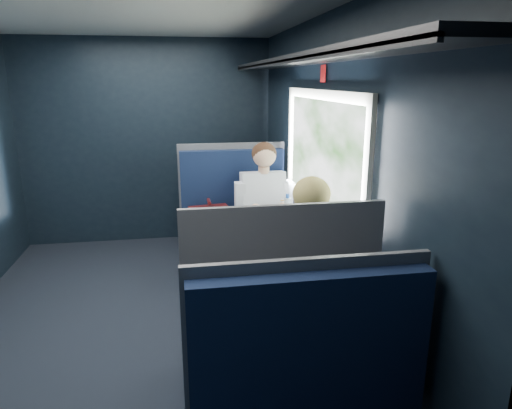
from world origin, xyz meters
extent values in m
cube|color=black|center=(0.00, 0.00, -0.01)|extent=(2.80, 4.20, 0.01)
cube|color=black|center=(1.45, 0.00, 1.15)|extent=(0.10, 4.20, 2.30)
cube|color=black|center=(0.00, 2.15, 1.15)|extent=(2.80, 0.10, 2.30)
cube|color=black|center=(0.00, -2.15, 1.15)|extent=(2.80, 0.10, 2.30)
cube|color=beige|center=(1.38, 0.00, 1.74)|extent=(0.03, 1.84, 0.07)
cube|color=beige|center=(1.38, 0.00, 0.90)|extent=(0.03, 1.84, 0.07)
cube|color=beige|center=(1.38, -0.89, 1.32)|extent=(0.03, 0.07, 0.78)
cube|color=beige|center=(1.38, 0.89, 1.32)|extent=(0.03, 0.07, 0.78)
cube|color=black|center=(1.22, 0.00, 1.98)|extent=(0.36, 4.10, 0.04)
cube|color=black|center=(1.05, 0.00, 1.96)|extent=(0.02, 4.10, 0.03)
cube|color=red|center=(1.38, 0.00, 1.89)|extent=(0.01, 0.10, 0.12)
cylinder|color=#54565E|center=(0.88, 0.00, 0.35)|extent=(0.08, 0.08, 0.70)
cube|color=silver|center=(1.06, 0.00, 0.72)|extent=(0.62, 1.00, 0.04)
cube|color=black|center=(0.85, 0.78, 0.23)|extent=(1.00, 0.50, 0.45)
cube|color=black|center=(0.85, 1.08, 0.82)|extent=(1.00, 0.10, 0.75)
cube|color=#54565E|center=(0.85, 1.14, 0.85)|extent=(1.04, 0.03, 0.82)
cube|color=#54565E|center=(0.85, 0.73, 0.55)|extent=(0.06, 0.40, 0.20)
cube|color=#490F11|center=(0.60, 0.86, 0.58)|extent=(0.39, 0.25, 0.26)
cylinder|color=#490F11|center=(0.60, 0.86, 0.76)|extent=(0.06, 0.15, 0.03)
cylinder|color=silver|center=(0.69, 0.67, 0.56)|extent=(0.08, 0.08, 0.22)
cylinder|color=blue|center=(0.69, 0.67, 0.69)|extent=(0.04, 0.04, 0.05)
cube|color=black|center=(0.85, -0.78, 0.23)|extent=(1.00, 0.50, 0.45)
cube|color=black|center=(0.85, -1.08, 0.82)|extent=(1.00, 0.10, 0.75)
cube|color=#54565E|center=(0.85, -1.14, 0.85)|extent=(1.04, 0.03, 0.82)
cube|color=#54565E|center=(0.85, -0.73, 0.55)|extent=(0.06, 0.40, 0.20)
cube|color=black|center=(0.85, 1.88, 0.23)|extent=(1.00, 0.40, 0.45)
cube|color=black|center=(0.85, 1.64, 0.78)|extent=(1.00, 0.10, 0.66)
cube|color=#54565E|center=(0.85, 1.59, 0.80)|extent=(1.04, 0.03, 0.72)
cube|color=black|center=(0.85, -1.64, 0.78)|extent=(1.00, 0.10, 0.66)
cube|color=#54565E|center=(0.85, -1.59, 0.80)|extent=(1.04, 0.03, 0.72)
cube|color=black|center=(1.10, 0.64, 0.53)|extent=(0.36, 0.44, 0.16)
cube|color=black|center=(1.10, 0.44, 0.23)|extent=(0.32, 0.12, 0.45)
cube|color=silver|center=(1.10, 0.80, 0.78)|extent=(0.40, 0.29, 0.53)
cylinder|color=#D8A88C|center=(1.10, 0.76, 1.06)|extent=(0.10, 0.10, 0.06)
sphere|color=#D8A88C|center=(1.10, 0.74, 1.20)|extent=(0.21, 0.21, 0.21)
sphere|color=#382114|center=(1.10, 0.76, 1.21)|extent=(0.22, 0.22, 0.22)
cube|color=silver|center=(0.88, 0.76, 0.78)|extent=(0.09, 0.12, 0.34)
cube|color=silver|center=(1.32, 0.76, 0.78)|extent=(0.09, 0.12, 0.34)
cube|color=black|center=(1.10, -0.64, 0.53)|extent=(0.36, 0.44, 0.16)
cube|color=black|center=(1.10, -0.44, 0.23)|extent=(0.32, 0.12, 0.45)
cube|color=black|center=(1.10, -0.80, 0.78)|extent=(0.40, 0.29, 0.53)
cylinder|color=#D8A88C|center=(1.10, -0.76, 1.06)|extent=(0.10, 0.10, 0.06)
sphere|color=#D8A88C|center=(1.10, -0.74, 1.20)|extent=(0.21, 0.21, 0.21)
sphere|color=tan|center=(1.10, -0.76, 1.21)|extent=(0.22, 0.22, 0.22)
cube|color=black|center=(0.88, -0.76, 0.78)|extent=(0.09, 0.12, 0.34)
cube|color=black|center=(1.32, -0.76, 0.78)|extent=(0.09, 0.12, 0.34)
cube|color=tan|center=(1.10, -0.86, 0.90)|extent=(0.26, 0.07, 0.36)
cube|color=white|center=(1.06, -0.01, 0.74)|extent=(0.52, 0.73, 0.01)
cube|color=silver|center=(1.31, 0.02, 0.75)|extent=(0.26, 0.34, 0.02)
cube|color=silver|center=(1.42, 0.02, 0.87)|extent=(0.02, 0.33, 0.22)
cube|color=black|center=(1.42, 0.02, 0.87)|extent=(0.01, 0.29, 0.18)
cylinder|color=silver|center=(1.22, 0.33, 0.82)|extent=(0.06, 0.06, 0.16)
cylinder|color=blue|center=(1.22, 0.33, 0.92)|extent=(0.03, 0.03, 0.04)
cylinder|color=white|center=(1.31, 0.34, 0.78)|extent=(0.06, 0.06, 0.08)
camera|label=1|loc=(0.35, -3.23, 1.85)|focal=32.00mm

